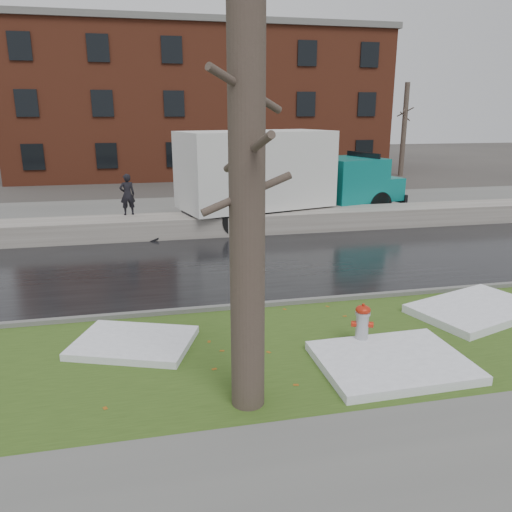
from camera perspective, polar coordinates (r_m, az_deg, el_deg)
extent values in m
plane|color=#47423D|center=(10.83, 0.10, -8.02)|extent=(120.00, 120.00, 0.00)
cube|color=#314A18|center=(9.72, 1.69, -10.84)|extent=(60.00, 4.50, 0.04)
cube|color=slate|center=(6.74, 10.11, -24.87)|extent=(60.00, 3.00, 0.05)
cube|color=black|center=(14.98, -3.57, -1.09)|extent=(60.00, 7.00, 0.03)
cube|color=slate|center=(23.18, -6.78, 4.96)|extent=(60.00, 9.00, 0.03)
cube|color=slate|center=(11.71, -0.95, -5.76)|extent=(60.00, 0.15, 0.14)
cube|color=#A19C93|center=(18.92, -5.53, 3.62)|extent=(60.00, 1.60, 0.75)
cube|color=brown|center=(39.88, -6.56, 16.75)|extent=(26.00, 12.00, 10.00)
cylinder|color=brown|center=(35.90, -18.94, 13.32)|extent=(0.36, 0.36, 6.50)
cylinder|color=brown|center=(35.88, -19.08, 14.83)|extent=(0.84, 1.62, 0.73)
cylinder|color=brown|center=(35.88, -19.21, 16.26)|extent=(1.08, 1.26, 0.66)
cylinder|color=brown|center=(35.89, -18.99, 13.87)|extent=(1.40, 0.61, 0.63)
cylinder|color=brown|center=(38.24, 16.55, 13.63)|extent=(0.36, 0.36, 6.50)
cylinder|color=brown|center=(38.23, 16.67, 15.05)|extent=(0.84, 1.62, 0.73)
cylinder|color=brown|center=(38.23, 16.78, 16.39)|extent=(1.08, 1.26, 0.66)
cylinder|color=brown|center=(38.23, 16.60, 14.15)|extent=(1.40, 0.61, 0.63)
cylinder|color=#ADAFB6|center=(9.95, 12.01, -8.03)|extent=(0.32, 0.32, 0.75)
ellipsoid|color=#AC200D|center=(9.81, 12.14, -6.03)|extent=(0.37, 0.37, 0.17)
cylinder|color=#AC200D|center=(9.77, 12.17, -5.50)|extent=(0.07, 0.07, 0.05)
cylinder|color=#AC200D|center=(9.91, 11.14, -7.61)|extent=(0.14, 0.15, 0.12)
cylinder|color=#AC200D|center=(9.94, 12.94, -7.66)|extent=(0.14, 0.15, 0.12)
cylinder|color=#ADAFB6|center=(10.06, 11.97, -7.28)|extent=(0.18, 0.15, 0.15)
cylinder|color=brown|center=(6.99, -1.04, 6.38)|extent=(0.62, 0.62, 6.40)
cylinder|color=brown|center=(6.92, -1.06, 11.62)|extent=(0.43, 1.57, 0.67)
cylinder|color=brown|center=(6.90, -1.10, 18.45)|extent=(1.20, 0.93, 0.60)
cylinder|color=brown|center=(6.98, -1.04, 7.13)|extent=(1.33, 0.27, 0.57)
cube|color=black|center=(20.76, 3.48, 5.70)|extent=(8.69, 3.32, 0.24)
cube|color=silver|center=(19.86, -0.01, 9.86)|extent=(6.39, 4.16, 2.94)
cube|color=#0D7A75|center=(22.35, 10.46, 8.61)|extent=(3.10, 3.17, 1.85)
cube|color=#0D7A75|center=(23.40, 13.51, 7.68)|extent=(1.88, 2.65, 0.98)
cube|color=black|center=(22.75, 12.09, 10.30)|extent=(0.65, 2.13, 0.98)
cube|color=black|center=(18.82, -9.81, 3.32)|extent=(2.14, 1.75, 0.73)
cylinder|color=black|center=(22.14, 13.81, 5.63)|extent=(1.24, 0.63, 1.20)
cylinder|color=black|center=(23.89, 10.23, 6.57)|extent=(1.24, 0.63, 1.20)
cylinder|color=black|center=(19.27, 2.41, 4.58)|extent=(1.24, 0.63, 1.20)
cylinder|color=black|center=(21.25, -0.65, 5.67)|extent=(1.24, 0.63, 1.20)
cylinder|color=black|center=(18.49, -2.30, 4.09)|extent=(1.24, 0.63, 1.20)
cylinder|color=black|center=(20.54, -5.01, 5.25)|extent=(1.24, 0.63, 1.20)
imported|color=black|center=(19.20, -14.49, 6.82)|extent=(0.62, 0.48, 1.53)
cube|color=white|center=(9.45, 15.29, -11.60)|extent=(2.64, 2.05, 0.16)
cube|color=white|center=(10.14, -13.80, -9.58)|extent=(2.62, 2.26, 0.14)
cube|color=white|center=(12.42, 23.83, -5.59)|extent=(3.22, 2.59, 0.18)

